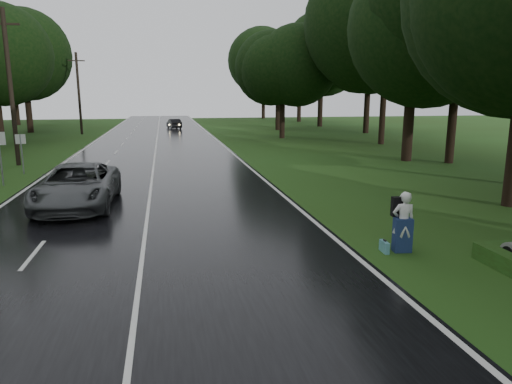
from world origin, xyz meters
The scene contains 17 objects.
ground centered at (0.00, 0.00, 0.00)m, with size 160.00×160.00×0.00m, color #224715.
road centered at (0.00, 20.00, 0.02)m, with size 12.00×140.00×0.04m, color black.
lane_center centered at (0.00, 20.00, 0.04)m, with size 0.12×140.00×0.01m, color silver.
grey_car centered at (-2.73, 7.77, 0.88)m, with size 2.80×6.07×1.69m, color #4B4E50.
far_car centered at (2.07, 51.34, 0.67)m, with size 1.34×3.83×1.26m, color black.
hitchhiker centered at (7.30, 0.37, 0.82)m, with size 0.69×0.64×1.76m.
suitcase centered at (6.78, 0.39, 0.16)m, with size 0.13×0.46×0.33m, color teal.
utility_pole_mid centered at (-8.50, 20.47, 0.00)m, with size 1.80×0.28×9.57m, color black, non-canonical shape.
utility_pole_far centered at (-8.50, 44.65, 0.00)m, with size 1.80×0.28×9.03m, color black, non-canonical shape.
road_sign_a centered at (-7.20, 13.25, 0.00)m, with size 0.64×0.10×2.65m, color white, non-canonical shape.
road_sign_b centered at (-7.20, 16.77, 0.00)m, with size 0.54×0.10×2.26m, color white, non-canonical shape.
tree_left_e centered at (-14.16, 35.76, 0.00)m, with size 8.68×8.68×13.57m, color black, non-canonical shape.
tree_left_f centered at (-14.92, 48.43, 0.00)m, with size 9.63×9.63×15.04m, color black, non-canonical shape.
tree_right_c centered at (14.37, 4.66, 0.00)m, with size 8.96×8.96×14.00m, color black, non-canonical shape.
tree_right_d centered at (16.94, 17.54, 0.00)m, with size 9.23×9.23×14.41m, color black, non-canonical shape.
tree_right_e centered at (12.79, 35.53, 0.00)m, with size 8.11×8.11×12.68m, color black, non-canonical shape.
tree_right_f centered at (15.06, 46.69, 0.00)m, with size 8.57×8.57×13.39m, color black, non-canonical shape.
Camera 1 is at (0.73, -11.22, 4.42)m, focal length 32.36 mm.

